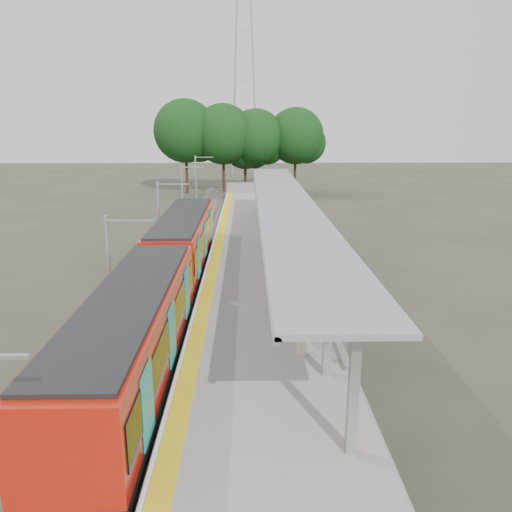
{
  "coord_description": "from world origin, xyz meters",
  "views": [
    {
      "loc": [
        -0.56,
        -12.82,
        9.09
      ],
      "look_at": [
        -0.14,
        12.15,
        2.3
      ],
      "focal_mm": 35.0,
      "sensor_mm": 36.0,
      "label": 1
    }
  ],
  "objects_px": {
    "train": "(165,274)",
    "litter_bin": "(289,262)",
    "bench_near": "(326,312)",
    "info_pillar_near": "(302,335)",
    "bench_far": "(288,219)",
    "bench_mid": "(315,286)",
    "info_pillar_far": "(276,218)"
  },
  "relations": [
    {
      "from": "train",
      "to": "litter_bin",
      "type": "relative_size",
      "value": 29.4
    },
    {
      "from": "bench_near",
      "to": "info_pillar_near",
      "type": "relative_size",
      "value": 1.03
    },
    {
      "from": "bench_far",
      "to": "litter_bin",
      "type": "bearing_deg",
      "value": -74.13
    },
    {
      "from": "bench_near",
      "to": "bench_far",
      "type": "distance_m",
      "value": 19.6
    },
    {
      "from": "bench_mid",
      "to": "bench_far",
      "type": "height_order",
      "value": "bench_far"
    },
    {
      "from": "train",
      "to": "bench_mid",
      "type": "bearing_deg",
      "value": -4.24
    },
    {
      "from": "bench_near",
      "to": "bench_mid",
      "type": "distance_m",
      "value": 3.26
    },
    {
      "from": "train",
      "to": "bench_near",
      "type": "height_order",
      "value": "train"
    },
    {
      "from": "train",
      "to": "bench_far",
      "type": "relative_size",
      "value": 16.27
    },
    {
      "from": "train",
      "to": "info_pillar_near",
      "type": "xyz_separation_m",
      "value": [
        5.87,
        -6.3,
        -0.37
      ]
    },
    {
      "from": "bench_mid",
      "to": "info_pillar_far",
      "type": "xyz_separation_m",
      "value": [
        -0.96,
        15.56,
        0.25
      ]
    },
    {
      "from": "bench_near",
      "to": "bench_far",
      "type": "relative_size",
      "value": 0.96
    },
    {
      "from": "bench_far",
      "to": "litter_bin",
      "type": "distance_m",
      "value": 11.8
    },
    {
      "from": "train",
      "to": "bench_far",
      "type": "bearing_deg",
      "value": 65.81
    },
    {
      "from": "bench_near",
      "to": "bench_far",
      "type": "height_order",
      "value": "bench_far"
    },
    {
      "from": "bench_near",
      "to": "info_pillar_far",
      "type": "bearing_deg",
      "value": 87.41
    },
    {
      "from": "litter_bin",
      "to": "info_pillar_near",
      "type": "bearing_deg",
      "value": -91.96
    },
    {
      "from": "train",
      "to": "litter_bin",
      "type": "xyz_separation_m",
      "value": [
        6.22,
        4.05,
        -0.58
      ]
    },
    {
      "from": "info_pillar_near",
      "to": "train",
      "type": "bearing_deg",
      "value": 150.89
    },
    {
      "from": "bench_near",
      "to": "litter_bin",
      "type": "distance_m",
      "value": 7.88
    },
    {
      "from": "train",
      "to": "bench_far",
      "type": "distance_m",
      "value": 17.34
    },
    {
      "from": "bench_far",
      "to": "info_pillar_far",
      "type": "xyz_separation_m",
      "value": [
        -0.96,
        -0.78,
        0.24
      ]
    },
    {
      "from": "bench_mid",
      "to": "litter_bin",
      "type": "relative_size",
      "value": 1.78
    },
    {
      "from": "bench_far",
      "to": "info_pillar_near",
      "type": "height_order",
      "value": "info_pillar_near"
    },
    {
      "from": "info_pillar_near",
      "to": "info_pillar_far",
      "type": "xyz_separation_m",
      "value": [
        0.27,
        21.33,
        0.14
      ]
    },
    {
      "from": "train",
      "to": "litter_bin",
      "type": "bearing_deg",
      "value": 33.04
    },
    {
      "from": "info_pillar_far",
      "to": "litter_bin",
      "type": "relative_size",
      "value": 2.03
    },
    {
      "from": "info_pillar_near",
      "to": "info_pillar_far",
      "type": "height_order",
      "value": "info_pillar_far"
    },
    {
      "from": "bench_mid",
      "to": "litter_bin",
      "type": "xyz_separation_m",
      "value": [
        -0.88,
        4.57,
        -0.11
      ]
    },
    {
      "from": "bench_mid",
      "to": "info_pillar_near",
      "type": "xyz_separation_m",
      "value": [
        -1.24,
        -5.78,
        0.11
      ]
    },
    {
      "from": "train",
      "to": "bench_near",
      "type": "relative_size",
      "value": 16.99
    },
    {
      "from": "bench_near",
      "to": "bench_mid",
      "type": "height_order",
      "value": "bench_mid"
    }
  ]
}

